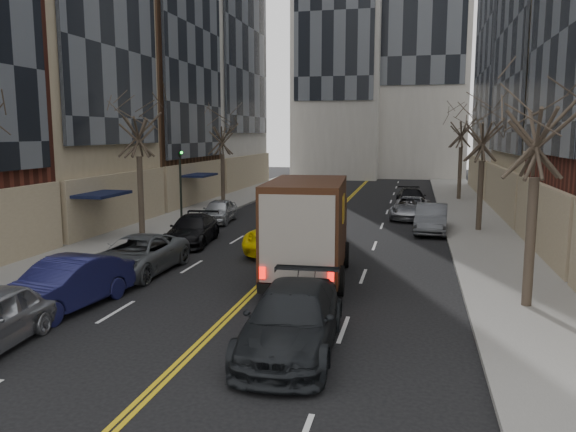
{
  "coord_description": "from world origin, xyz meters",
  "views": [
    {
      "loc": [
        5.31,
        -6.99,
        5.44
      ],
      "look_at": [
        0.5,
        14.22,
        2.2
      ],
      "focal_mm": 35.0,
      "sensor_mm": 36.0,
      "label": 1
    }
  ],
  "objects_px": {
    "taxi": "(289,233)",
    "pedestrian": "(264,231)",
    "ups_truck": "(308,230)",
    "observer_sedan": "(292,320)"
  },
  "relations": [
    {
      "from": "taxi",
      "to": "pedestrian",
      "type": "xyz_separation_m",
      "value": [
        -1.14,
        -0.19,
        0.08
      ]
    },
    {
      "from": "ups_truck",
      "to": "observer_sedan",
      "type": "distance_m",
      "value": 6.91
    },
    {
      "from": "ups_truck",
      "to": "taxi",
      "type": "bearing_deg",
      "value": 105.7
    },
    {
      "from": "ups_truck",
      "to": "taxi",
      "type": "distance_m",
      "value": 5.44
    },
    {
      "from": "taxi",
      "to": "pedestrian",
      "type": "relative_size",
      "value": 3.28
    },
    {
      "from": "taxi",
      "to": "ups_truck",
      "type": "bearing_deg",
      "value": -62.97
    },
    {
      "from": "ups_truck",
      "to": "pedestrian",
      "type": "distance_m",
      "value": 5.75
    },
    {
      "from": "taxi",
      "to": "observer_sedan",
      "type": "bearing_deg",
      "value": -70.12
    },
    {
      "from": "observer_sedan",
      "to": "taxi",
      "type": "xyz_separation_m",
      "value": [
        -2.72,
        11.77,
        0.04
      ]
    },
    {
      "from": "ups_truck",
      "to": "taxi",
      "type": "height_order",
      "value": "ups_truck"
    }
  ]
}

